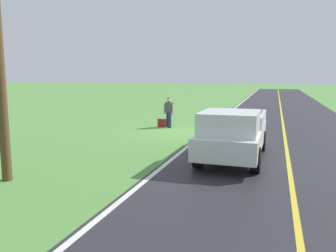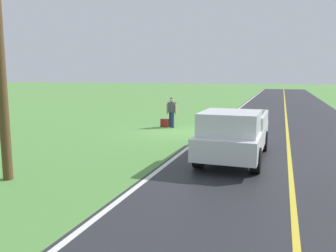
{
  "view_description": "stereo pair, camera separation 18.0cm",
  "coord_description": "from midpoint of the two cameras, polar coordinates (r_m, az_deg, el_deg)",
  "views": [
    {
      "loc": [
        -4.8,
        17.23,
        3.0
      ],
      "look_at": [
        -1.74,
        7.47,
        1.47
      ],
      "focal_mm": 36.41,
      "sensor_mm": 36.0,
      "label": 1
    },
    {
      "loc": [
        -4.97,
        17.18,
        3.0
      ],
      "look_at": [
        -1.74,
        7.47,
        1.47
      ],
      "focal_mm": 36.41,
      "sensor_mm": 36.0,
      "label": 2
    }
  ],
  "objects": [
    {
      "name": "ground_plane",
      "position": [
        18.14,
        1.55,
        -1.0
      ],
      "size": [
        200.0,
        200.0,
        0.0
      ],
      "primitive_type": "plane",
      "color": "#568E42"
    },
    {
      "name": "road_surface",
      "position": [
        17.47,
        18.69,
        -1.81
      ],
      "size": [
        8.33,
        120.0,
        0.0
      ],
      "primitive_type": "cube",
      "color": "#28282D",
      "rests_on": "ground"
    },
    {
      "name": "lane_edge_line",
      "position": [
        17.82,
        5.78,
        -1.19
      ],
      "size": [
        0.16,
        117.6,
        0.0
      ],
      "primitive_type": "cube",
      "color": "silver",
      "rests_on": "ground"
    },
    {
      "name": "lane_centre_line",
      "position": [
        17.47,
        18.69,
        -1.8
      ],
      "size": [
        0.14,
        117.6,
        0.0
      ],
      "primitive_type": "cube",
      "color": "gold",
      "rests_on": "ground"
    },
    {
      "name": "hitchhiker_walking",
      "position": [
        19.59,
        -0.1,
        2.61
      ],
      "size": [
        0.62,
        0.53,
        1.75
      ],
      "color": "navy",
      "rests_on": "ground"
    },
    {
      "name": "suitcase_carried",
      "position": [
        19.77,
        -1.31,
        0.5
      ],
      "size": [
        0.48,
        0.24,
        0.48
      ],
      "primitive_type": "cube",
      "rotation": [
        0.0,
        0.0,
        1.48
      ],
      "color": "maroon",
      "rests_on": "ground"
    },
    {
      "name": "pickup_truck_passing",
      "position": [
        12.27,
        10.4,
        -1.16
      ],
      "size": [
        2.17,
        5.43,
        1.82
      ],
      "color": "silver",
      "rests_on": "ground"
    }
  ]
}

